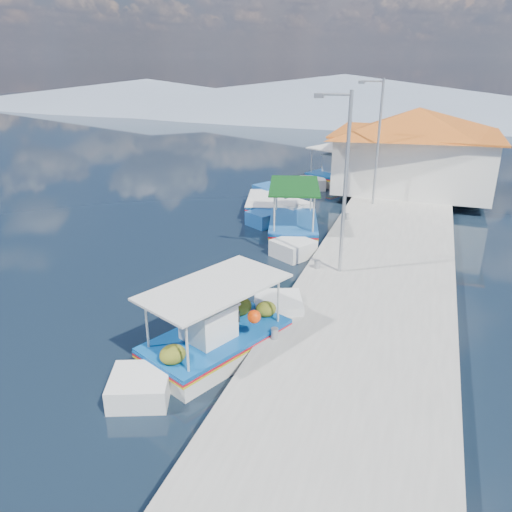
% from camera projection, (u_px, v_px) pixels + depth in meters
% --- Properties ---
extents(ground, '(160.00, 160.00, 0.00)m').
position_uv_depth(ground, '(195.00, 289.00, 17.21)').
color(ground, black).
rests_on(ground, ground).
extents(quay, '(5.00, 44.00, 0.50)m').
position_uv_depth(quay, '(389.00, 244.00, 20.55)').
color(quay, '#ABA8A0').
rests_on(quay, ground).
extents(bollards, '(0.20, 17.20, 0.30)m').
position_uv_depth(bollards, '(335.00, 235.00, 20.39)').
color(bollards, '#A5A8AD').
rests_on(bollards, quay).
extents(main_caique, '(3.74, 6.33, 2.27)m').
position_uv_depth(main_caique, '(217.00, 339.00, 13.31)').
color(main_caique, white).
rests_on(main_caique, ground).
extents(caique_green_canopy, '(3.21, 6.61, 2.56)m').
position_uv_depth(caique_green_canopy, '(294.00, 227.00, 22.13)').
color(caique_green_canopy, white).
rests_on(caique_green_canopy, ground).
extents(caique_blue_hull, '(2.89, 6.02, 1.11)m').
position_uv_depth(caique_blue_hull, '(267.00, 206.00, 25.60)').
color(caique_blue_hull, '#1A539E').
rests_on(caique_blue_hull, ground).
extents(caique_far, '(4.00, 6.53, 2.51)m').
position_uv_depth(caique_far, '(337.00, 174.00, 31.70)').
color(caique_far, white).
rests_on(caique_far, ground).
extents(harbor_building, '(10.49, 10.49, 4.40)m').
position_uv_depth(harbor_building, '(415.00, 147.00, 27.39)').
color(harbor_building, silver).
rests_on(harbor_building, quay).
extents(lamp_post_near, '(1.21, 0.14, 6.00)m').
position_uv_depth(lamp_post_near, '(343.00, 176.00, 16.14)').
color(lamp_post_near, '#A5A8AD').
rests_on(lamp_post_near, quay).
extents(lamp_post_far, '(1.21, 0.14, 6.00)m').
position_uv_depth(lamp_post_far, '(377.00, 136.00, 24.01)').
color(lamp_post_far, '#A5A8AD').
rests_on(lamp_post_far, quay).
extents(mountain_ridge, '(171.40, 96.00, 5.50)m').
position_uv_depth(mountain_ridge, '(434.00, 101.00, 63.45)').
color(mountain_ridge, slate).
rests_on(mountain_ridge, ground).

